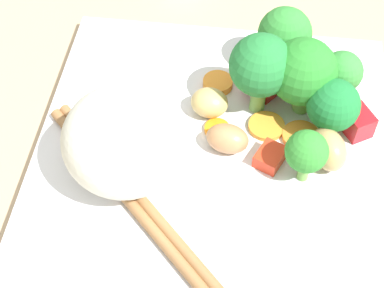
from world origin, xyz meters
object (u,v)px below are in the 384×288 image
Objects in this scene: carrot_slice_5 at (216,129)px; chopstick_pair at (131,196)px; broccoli_floret_4 at (333,106)px; square_plate at (214,151)px; rice_mound at (125,140)px.

carrot_slice_5 is 0.12× the size of chopstick_pair.
carrot_slice_5 is at bearing 8.52° from broccoli_floret_4.
chopstick_pair is at bearing 48.36° from square_plate.
square_plate is at bearing 92.40° from carrot_slice_5.
square_plate is 3.02× the size of rice_mound.
square_plate is at bearing 91.19° from chopstick_pair.
rice_mound is 16.58cm from broccoli_floret_4.
carrot_slice_5 is (9.02, 1.35, -3.00)cm from broccoli_floret_4.
rice_mound reaches higher than chopstick_pair.
rice_mound is at bearing 39.30° from carrot_slice_5.
rice_mound is 8.79cm from carrot_slice_5.
square_plate is 1.70× the size of chopstick_pair.
chopstick_pair is (5.39, 7.76, 0.22)cm from carrot_slice_5.
rice_mound reaches higher than broccoli_floret_4.
square_plate is 1.87cm from carrot_slice_5.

